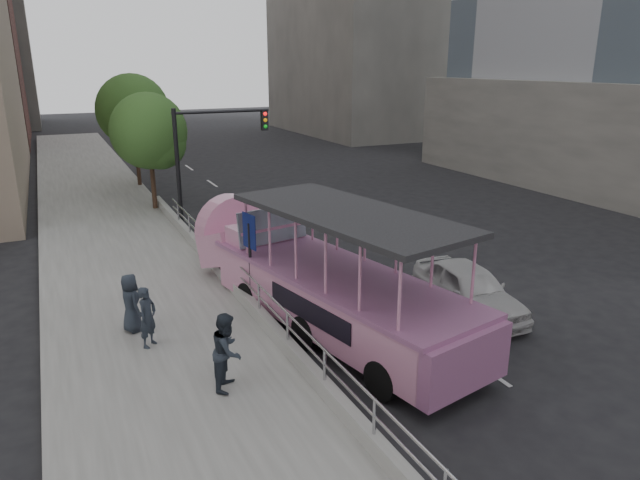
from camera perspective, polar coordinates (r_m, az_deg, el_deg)
ground at (r=15.41m, az=7.76°, el=-9.71°), size 160.00×160.00×0.00m
sidewalk at (r=22.53m, az=-19.31°, el=-1.30°), size 5.50×80.00×0.30m
kerb_wall at (r=15.56m, az=-6.05°, el=-7.40°), size 0.24×30.00×0.36m
guardrail at (r=15.30m, az=-6.12°, el=-5.14°), size 0.07×22.00×0.71m
duck_boat at (r=15.73m, az=-0.61°, el=-3.81°), size 4.52×10.78×3.49m
car at (r=17.04m, az=14.61°, el=-4.75°), size 2.17×4.41×1.45m
pedestrian_near at (r=14.55m, az=-16.86°, el=-7.37°), size 0.66×0.66×1.54m
pedestrian_mid at (r=12.39m, az=-9.24°, el=-10.89°), size 0.99×1.05×1.70m
pedestrian_far at (r=15.47m, az=-18.40°, el=-5.99°), size 0.67×0.86×1.55m
parking_sign at (r=15.97m, az=-7.00°, el=-1.39°), size 0.15×0.68×3.03m
traffic_signal at (r=24.87m, az=-11.44°, el=8.96°), size 4.20×0.32×5.20m
street_tree_near at (r=27.84m, az=-16.51°, el=10.12°), size 3.52×3.52×5.72m
street_tree_far at (r=33.73m, az=-18.00°, el=11.96°), size 3.97×3.97×6.45m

